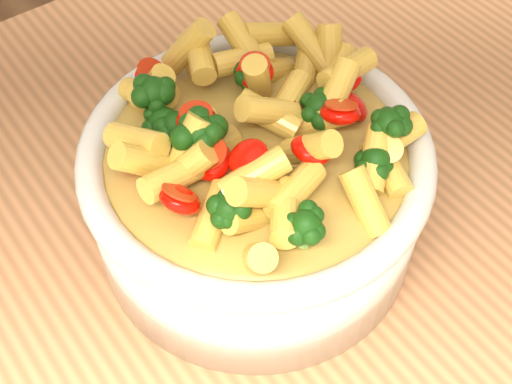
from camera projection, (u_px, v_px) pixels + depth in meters
table at (344, 279)px, 0.66m from camera, size 1.20×0.80×0.90m
serving_bowl at (256, 191)px, 0.52m from camera, size 0.25×0.25×0.11m
pasta_salad at (256, 129)px, 0.47m from camera, size 0.20×0.20×0.04m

